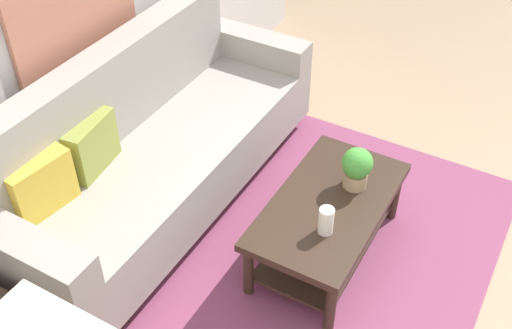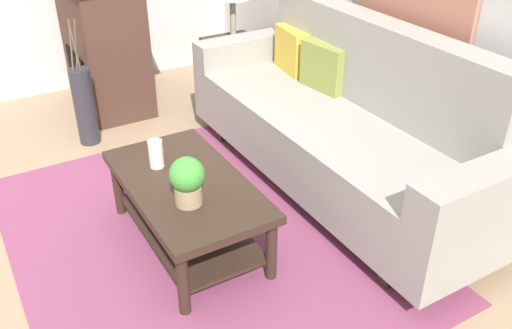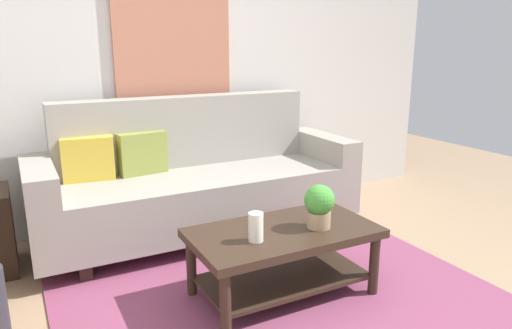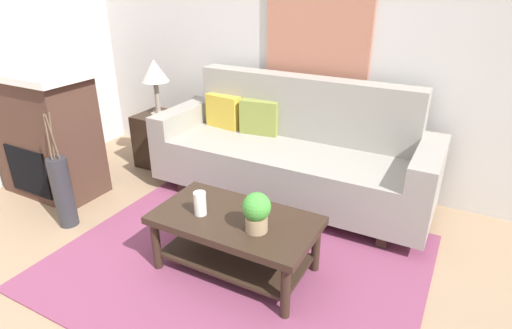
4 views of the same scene
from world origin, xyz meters
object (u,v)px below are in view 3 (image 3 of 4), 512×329
(throw_pillow_mustard, at_px, (88,159))
(tabletop_vase, at_px, (256,227))
(potted_plant_tabletop, at_px, (319,205))
(throw_pillow_olive, at_px, (142,153))
(framed_painting, at_px, (174,48))
(couch, at_px, (198,182))
(coffee_table, at_px, (283,247))

(throw_pillow_mustard, relative_size, tabletop_vase, 2.19)
(tabletop_vase, distance_m, potted_plant_tabletop, 0.43)
(potted_plant_tabletop, bearing_deg, throw_pillow_mustard, 128.90)
(throw_pillow_olive, relative_size, framed_painting, 0.37)
(tabletop_vase, bearing_deg, framed_painting, 85.68)
(couch, xyz_separation_m, framed_painting, (0.00, 0.47, 1.02))
(throw_pillow_olive, height_order, potted_plant_tabletop, throw_pillow_olive)
(throw_pillow_olive, bearing_deg, throw_pillow_mustard, 180.00)
(throw_pillow_mustard, relative_size, potted_plant_tabletop, 1.37)
(coffee_table, bearing_deg, throw_pillow_olive, 111.05)
(tabletop_vase, height_order, potted_plant_tabletop, potted_plant_tabletop)
(throw_pillow_mustard, bearing_deg, throw_pillow_olive, 0.00)
(throw_pillow_olive, bearing_deg, tabletop_vase, -78.82)
(throw_pillow_olive, bearing_deg, couch, -17.45)
(throw_pillow_mustard, distance_m, tabletop_vase, 1.51)
(couch, height_order, throw_pillow_mustard, couch)
(throw_pillow_mustard, bearing_deg, coffee_table, -55.22)
(coffee_table, bearing_deg, throw_pillow_mustard, 124.78)
(throw_pillow_mustard, height_order, coffee_table, throw_pillow_mustard)
(throw_pillow_olive, height_order, tabletop_vase, throw_pillow_olive)
(coffee_table, xyz_separation_m, tabletop_vase, (-0.22, -0.08, 0.20))
(coffee_table, relative_size, tabletop_vase, 6.70)
(potted_plant_tabletop, bearing_deg, couch, 103.63)
(throw_pillow_olive, distance_m, tabletop_vase, 1.39)
(couch, bearing_deg, coffee_table, -85.24)
(throw_pillow_mustard, height_order, tabletop_vase, throw_pillow_mustard)
(throw_pillow_mustard, xyz_separation_m, potted_plant_tabletop, (1.09, -1.34, -0.11))
(throw_pillow_olive, bearing_deg, framed_painting, 40.83)
(throw_pillow_olive, xyz_separation_m, coffee_table, (0.49, -1.27, -0.37))
(framed_painting, bearing_deg, couch, -90.00)
(tabletop_vase, relative_size, potted_plant_tabletop, 0.63)
(couch, bearing_deg, framed_painting, 90.00)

